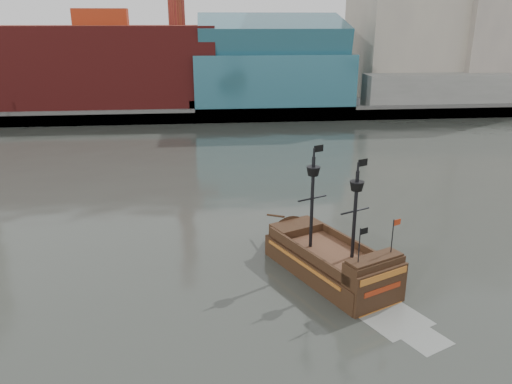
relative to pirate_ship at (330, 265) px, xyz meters
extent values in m
plane|color=#272A25|center=(-5.52, -3.14, -0.94)|extent=(400.00, 400.00, 0.00)
cube|color=slate|center=(-5.52, 88.86, 0.06)|extent=(220.00, 60.00, 2.00)
cube|color=#4C4C49|center=(-5.52, 59.36, 0.36)|extent=(220.00, 1.00, 2.60)
cube|color=maroon|center=(-27.52, 68.86, 8.56)|extent=(42.00, 18.00, 15.00)
cube|color=#2A6071|center=(4.48, 66.86, 6.06)|extent=(30.00, 16.00, 10.00)
cube|color=gray|center=(52.48, 72.86, 20.06)|extent=(18.00, 18.00, 38.00)
cube|color=slate|center=(42.48, 62.86, 4.06)|extent=(40.00, 6.00, 6.00)
cube|color=#2A6071|center=(4.48, 66.86, 14.06)|extent=(28.00, 14.94, 8.78)
cube|color=black|center=(-0.10, 0.22, -0.41)|extent=(8.45, 11.51, 2.30)
cube|color=#442619|center=(-0.10, 0.22, 0.88)|extent=(7.60, 10.36, 0.27)
cube|color=black|center=(-1.87, 4.09, 1.19)|extent=(4.31, 3.50, 0.89)
cube|color=black|center=(1.81, -3.97, 1.54)|extent=(4.42, 3.04, 1.59)
cube|color=black|center=(2.15, -4.71, 0.13)|extent=(4.04, 2.00, 3.54)
cube|color=#B06322|center=(2.20, -4.82, 1.54)|extent=(3.66, 1.72, 0.44)
cube|color=maroon|center=(2.20, -4.82, 0.57)|extent=(2.85, 1.35, 0.35)
cylinder|color=black|center=(-1.30, 1.14, 4.47)|extent=(0.33, 0.33, 6.91)
cylinder|color=black|center=(1.29, -0.90, 4.20)|extent=(0.33, 0.33, 6.38)
cone|color=black|center=(-1.30, 1.14, 6.86)|extent=(1.29, 1.29, 0.62)
cone|color=black|center=(1.29, -0.90, 6.33)|extent=(1.29, 1.29, 0.62)
cube|color=black|center=(-0.94, 1.30, 8.45)|extent=(0.74, 0.36, 0.49)
cube|color=black|center=(1.65, -0.73, 7.92)|extent=(0.74, 0.36, 0.49)
cube|color=gray|center=(2.77, -6.06, -0.93)|extent=(4.75, 4.47, 0.01)
camera|label=1|loc=(-8.83, -32.07, 16.96)|focal=35.00mm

